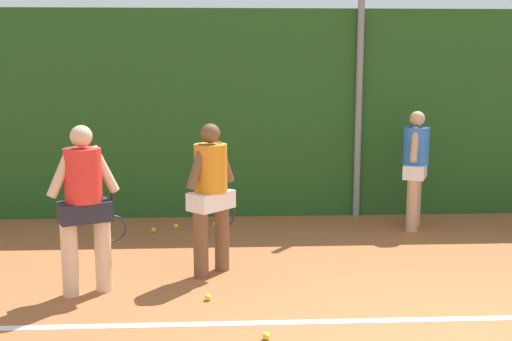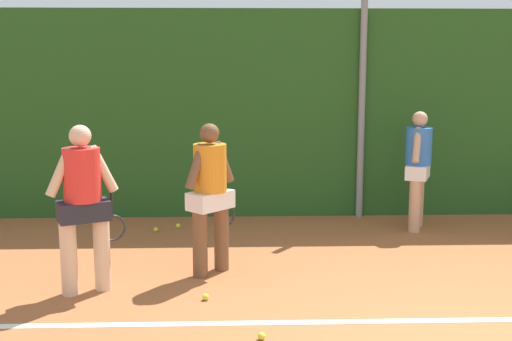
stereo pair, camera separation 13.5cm
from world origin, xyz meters
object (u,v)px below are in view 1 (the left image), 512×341
at_px(tennis_ball_1, 266,336).
at_px(tennis_ball_2, 208,297).
at_px(tennis_ball_9, 176,226).
at_px(tennis_ball_4, 215,224).
at_px(tennis_ball_7, 154,230).
at_px(player_foreground_near, 84,201).
at_px(player_backcourt_far, 415,163).
at_px(player_midcourt, 211,191).

xyz_separation_m(tennis_ball_1, tennis_ball_2, (-0.52, 0.94, 0.00)).
relative_size(tennis_ball_2, tennis_ball_9, 1.00).
height_order(tennis_ball_2, tennis_ball_9, same).
bearing_deg(tennis_ball_2, tennis_ball_4, 89.11).
height_order(tennis_ball_4, tennis_ball_7, same).
distance_m(player_foreground_near, tennis_ball_1, 2.32).
height_order(player_foreground_near, tennis_ball_9, player_foreground_near).
height_order(player_backcourt_far, tennis_ball_2, player_backcourt_far).
bearing_deg(tennis_ball_9, tennis_ball_7, -146.37).
distance_m(player_foreground_near, tennis_ball_9, 2.77).
relative_size(player_foreground_near, tennis_ball_2, 26.05).
height_order(tennis_ball_2, tennis_ball_4, same).
xyz_separation_m(player_foreground_near, tennis_ball_2, (1.22, -0.28, -0.93)).
height_order(player_backcourt_far, tennis_ball_4, player_backcourt_far).
height_order(player_foreground_near, player_midcourt, player_foreground_near).
distance_m(tennis_ball_2, tennis_ball_4, 2.87).
distance_m(tennis_ball_1, tennis_ball_4, 3.83).
xyz_separation_m(player_foreground_near, tennis_ball_7, (0.43, 2.31, -0.93)).
distance_m(tennis_ball_1, tennis_ball_7, 3.77).
height_order(tennis_ball_1, tennis_ball_4, same).
relative_size(tennis_ball_1, tennis_ball_9, 1.00).
bearing_deg(player_foreground_near, player_midcourt, -0.03).
relative_size(player_backcourt_far, tennis_ball_2, 24.92).
bearing_deg(player_midcourt, tennis_ball_9, 59.75).
relative_size(player_foreground_near, player_backcourt_far, 1.05).
bearing_deg(tennis_ball_9, player_backcourt_far, -2.56).
height_order(player_backcourt_far, tennis_ball_7, player_backcourt_far).
xyz_separation_m(player_foreground_near, player_backcourt_far, (4.04, 2.36, -0.04)).
bearing_deg(tennis_ball_4, tennis_ball_7, -161.92).
xyz_separation_m(tennis_ball_4, tennis_ball_7, (-0.84, -0.27, 0.00)).
distance_m(tennis_ball_2, tennis_ball_7, 2.71).
xyz_separation_m(tennis_ball_4, tennis_ball_9, (-0.55, -0.08, 0.00)).
bearing_deg(tennis_ball_9, tennis_ball_2, -79.75).
bearing_deg(player_foreground_near, player_backcourt_far, 6.38).
xyz_separation_m(player_midcourt, tennis_ball_4, (0.01, 2.03, -0.90)).
xyz_separation_m(player_midcourt, player_backcourt_far, (2.79, 1.81, -0.01)).
distance_m(tennis_ball_1, tennis_ball_2, 1.07).
distance_m(player_backcourt_far, tennis_ball_4, 2.93).
height_order(player_midcourt, player_backcourt_far, player_midcourt).
bearing_deg(tennis_ball_7, tennis_ball_1, -69.64).
bearing_deg(player_foreground_near, tennis_ball_2, -36.74).
bearing_deg(tennis_ball_1, player_backcourt_far, 57.18).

